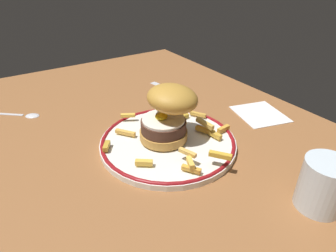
{
  "coord_description": "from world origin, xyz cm",
  "views": [
    {
      "loc": [
        39.95,
        -22.39,
        34.32
      ],
      "look_at": [
        -2.27,
        4.92,
        4.6
      ],
      "focal_mm": 30.41,
      "sensor_mm": 36.0,
      "label": 1
    }
  ],
  "objects_px": {
    "water_glass": "(322,188)",
    "knife": "(176,91)",
    "napkin": "(260,114)",
    "burger": "(168,112)",
    "dinner_plate": "(168,141)",
    "spoon": "(26,114)"
  },
  "relations": [
    {
      "from": "knife",
      "to": "napkin",
      "type": "xyz_separation_m",
      "value": [
        0.23,
        0.1,
        -0.0
      ]
    },
    {
      "from": "dinner_plate",
      "to": "water_glass",
      "type": "distance_m",
      "value": 0.3
    },
    {
      "from": "spoon",
      "to": "napkin",
      "type": "relative_size",
      "value": 0.94
    },
    {
      "from": "burger",
      "to": "water_glass",
      "type": "height_order",
      "value": "burger"
    },
    {
      "from": "water_glass",
      "to": "knife",
      "type": "xyz_separation_m",
      "value": [
        -0.49,
        0.06,
        -0.03
      ]
    },
    {
      "from": "knife",
      "to": "spoon",
      "type": "height_order",
      "value": "spoon"
    },
    {
      "from": "dinner_plate",
      "to": "napkin",
      "type": "height_order",
      "value": "dinner_plate"
    },
    {
      "from": "water_glass",
      "to": "napkin",
      "type": "xyz_separation_m",
      "value": [
        -0.26,
        0.16,
        -0.03
      ]
    },
    {
      "from": "napkin",
      "to": "burger",
      "type": "bearing_deg",
      "value": -93.6
    },
    {
      "from": "burger",
      "to": "spoon",
      "type": "relative_size",
      "value": 1.21
    },
    {
      "from": "burger",
      "to": "napkin",
      "type": "bearing_deg",
      "value": 86.4
    },
    {
      "from": "dinner_plate",
      "to": "water_glass",
      "type": "bearing_deg",
      "value": 21.32
    },
    {
      "from": "knife",
      "to": "dinner_plate",
      "type": "bearing_deg",
      "value": -38.0
    },
    {
      "from": "water_glass",
      "to": "napkin",
      "type": "distance_m",
      "value": 0.31
    },
    {
      "from": "dinner_plate",
      "to": "napkin",
      "type": "relative_size",
      "value": 2.37
    },
    {
      "from": "water_glass",
      "to": "knife",
      "type": "relative_size",
      "value": 0.48
    },
    {
      "from": "dinner_plate",
      "to": "burger",
      "type": "relative_size",
      "value": 2.08
    },
    {
      "from": "burger",
      "to": "dinner_plate",
      "type": "bearing_deg",
      "value": -42.22
    },
    {
      "from": "burger",
      "to": "knife",
      "type": "height_order",
      "value": "burger"
    },
    {
      "from": "water_glass",
      "to": "spoon",
      "type": "relative_size",
      "value": 0.75
    },
    {
      "from": "water_glass",
      "to": "napkin",
      "type": "bearing_deg",
      "value": 148.05
    },
    {
      "from": "dinner_plate",
      "to": "water_glass",
      "type": "xyz_separation_m",
      "value": [
        0.27,
        0.11,
        0.03
      ]
    }
  ]
}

